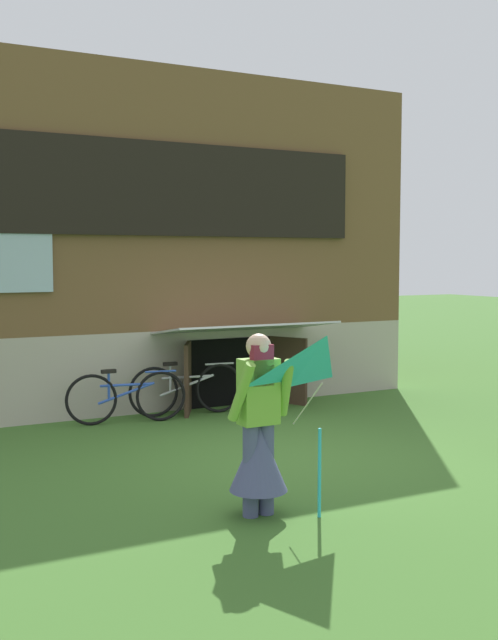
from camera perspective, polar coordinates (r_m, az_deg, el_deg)
ground_plane at (r=9.23m, az=2.58°, el=-9.79°), size 60.00×60.00×0.00m
log_house at (r=13.95m, az=-8.95°, el=5.60°), size 8.18×6.09×5.11m
person at (r=6.94m, az=0.72°, el=-8.77°), size 0.61×0.52×1.63m
kite at (r=6.62m, az=5.74°, el=-4.24°), size 0.84×0.81×1.55m
bicycle_silver at (r=11.40m, az=-4.59°, el=-5.07°), size 1.73×0.26×0.79m
bicycle_blue at (r=10.93m, az=-9.01°, el=-5.60°), size 1.66×0.34×0.76m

